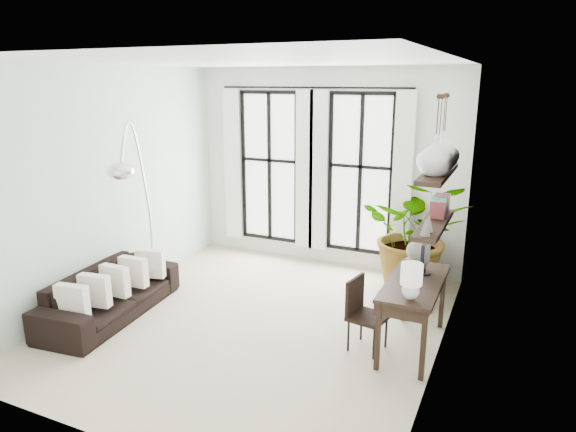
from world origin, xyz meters
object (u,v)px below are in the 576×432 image
Objects in this scene: sofa at (110,293)px; arc_lamp at (134,165)px; buddha at (414,279)px; desk_chair at (362,309)px; plant at (416,233)px; desk at (413,288)px.

sofa is 0.83× the size of arc_lamp.
arc_lamp is at bearing -157.63° from buddha.
desk_chair is at bearing -86.29° from sofa.
arc_lamp is 4.02m from buddha.
sofa is at bearing -159.96° from desk_chair.
sofa is 3.27m from desk_chair.
desk_chair is 0.34× the size of arc_lamp.
buddha is (0.14, -0.71, -0.44)m from plant.
sofa is 1.50× the size of desk.
buddha is at bearing 99.80° from desk.
desk is (0.34, -1.90, -0.07)m from plant.
desk reaches higher than buddha.
plant is 0.84m from buddha.
sofa is 1.26× the size of plant.
plant is 1.93m from desk.
sofa is 2.49× the size of desk_chair.
sofa is 4.03m from buddha.
arc_lamp reaches higher than desk_chair.
plant is 4.07m from arc_lamp.
buddha is at bearing 87.61° from desk_chair.
buddha is at bearing -79.01° from plant.
desk is at bearing -79.75° from plant.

